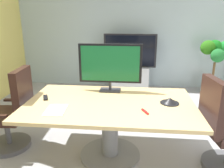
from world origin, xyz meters
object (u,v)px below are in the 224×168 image
at_px(conference_phone, 170,101).
at_px(conference_table, 110,116).
at_px(wall_display_unit, 130,71).
at_px(tv_monitor, 110,65).
at_px(remote_control, 45,98).
at_px(potted_plant, 215,59).
at_px(office_chair_right, 223,133).
at_px(office_chair_left, 13,116).

bearing_deg(conference_phone, conference_table, -176.96).
bearing_deg(wall_display_unit, conference_phone, -78.88).
xyz_separation_m(tv_monitor, remote_control, (-0.77, -0.38, -0.35)).
xyz_separation_m(conference_table, conference_phone, (0.70, 0.04, 0.21)).
distance_m(wall_display_unit, conference_phone, 2.72).
bearing_deg(conference_table, remote_control, 176.05).
distance_m(potted_plant, conference_phone, 2.76).
distance_m(wall_display_unit, remote_control, 2.83).
bearing_deg(conference_phone, office_chair_right, -15.18).
distance_m(office_chair_left, wall_display_unit, 3.00).
bearing_deg(remote_control, potted_plant, 17.20).
distance_m(office_chair_left, conference_phone, 2.02).
xyz_separation_m(conference_phone, remote_control, (-1.52, 0.02, -0.02)).
distance_m(tv_monitor, potted_plant, 2.90).
relative_size(office_chair_right, remote_control, 6.41).
relative_size(wall_display_unit, potted_plant, 1.09).
distance_m(tv_monitor, conference_phone, 0.90).
bearing_deg(remote_control, office_chair_right, -28.17).
height_order(office_chair_left, remote_control, office_chair_left).
height_order(conference_table, remote_control, remote_control).
relative_size(office_chair_left, office_chair_right, 1.00).
bearing_deg(wall_display_unit, conference_table, -93.86).
bearing_deg(potted_plant, remote_control, -139.49).
bearing_deg(office_chair_right, conference_phone, 67.57).
height_order(conference_table, office_chair_left, office_chair_left).
xyz_separation_m(office_chair_right, conference_phone, (-0.59, 0.16, 0.30)).
relative_size(office_chair_left, conference_phone, 4.95).
distance_m(tv_monitor, remote_control, 0.93).
height_order(office_chair_right, wall_display_unit, wall_display_unit).
xyz_separation_m(potted_plant, conference_phone, (-1.30, -2.43, -0.05)).
bearing_deg(conference_table, tv_monitor, 95.54).
relative_size(conference_table, tv_monitor, 2.37).
distance_m(tv_monitor, wall_display_unit, 2.35).
height_order(tv_monitor, wall_display_unit, tv_monitor).
bearing_deg(wall_display_unit, tv_monitor, -95.66).
bearing_deg(office_chair_left, tv_monitor, 101.75).
height_order(tv_monitor, potted_plant, tv_monitor).
relative_size(conference_table, office_chair_right, 1.83).
xyz_separation_m(office_chair_left, conference_phone, (1.99, -0.03, 0.30)).
bearing_deg(conference_phone, tv_monitor, 151.95).
relative_size(conference_table, office_chair_left, 1.83).
relative_size(conference_table, wall_display_unit, 1.52).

